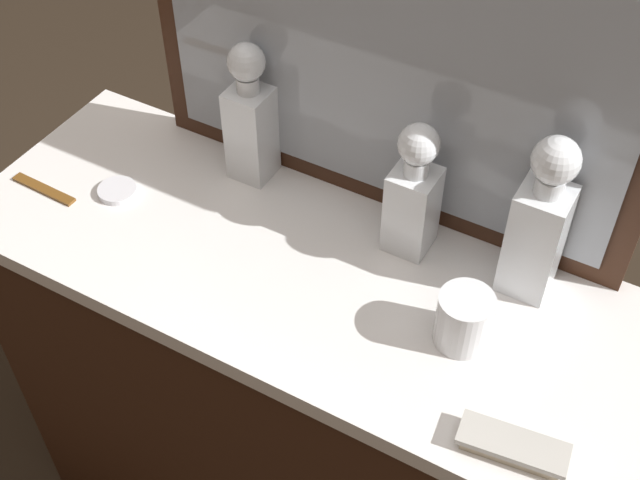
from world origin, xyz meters
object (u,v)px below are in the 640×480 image
(crystal_tumbler_right, at_px, (464,321))
(crystal_decanter_front, at_px, (251,125))
(silver_brush_rear, at_px, (513,446))
(tortoiseshell_comb, at_px, (44,189))
(crystal_decanter_far_right, at_px, (413,200))
(crystal_decanter_right, at_px, (538,231))
(porcelain_dish, at_px, (117,191))

(crystal_tumbler_right, bearing_deg, crystal_decanter_front, 160.44)
(silver_brush_rear, relative_size, tortoiseshell_comb, 1.13)
(tortoiseshell_comb, bearing_deg, crystal_tumbler_right, 4.24)
(crystal_decanter_far_right, bearing_deg, crystal_tumbler_right, -42.78)
(crystal_decanter_right, height_order, tortoiseshell_comb, crystal_decanter_right)
(crystal_tumbler_right, distance_m, tortoiseshell_comb, 0.82)
(crystal_decanter_right, bearing_deg, porcelain_dish, -167.76)
(porcelain_dish, xyz_separation_m, tortoiseshell_comb, (-0.13, -0.06, -0.00))
(crystal_decanter_far_right, xyz_separation_m, crystal_tumbler_right, (0.16, -0.15, -0.06))
(crystal_tumbler_right, bearing_deg, silver_brush_rear, -46.80)
(porcelain_dish, relative_size, tortoiseshell_comb, 0.51)
(crystal_decanter_right, bearing_deg, crystal_decanter_far_right, -176.60)
(crystal_decanter_far_right, bearing_deg, tortoiseshell_comb, -162.22)
(crystal_tumbler_right, bearing_deg, crystal_decanter_right, 73.53)
(porcelain_dish, height_order, tortoiseshell_comb, porcelain_dish)
(silver_brush_rear, bearing_deg, crystal_tumbler_right, 133.20)
(crystal_decanter_front, distance_m, crystal_decanter_right, 0.55)
(crystal_decanter_right, bearing_deg, silver_brush_rear, -73.35)
(crystal_decanter_right, distance_m, silver_brush_rear, 0.34)
(crystal_decanter_front, bearing_deg, crystal_decanter_far_right, -4.81)
(tortoiseshell_comb, bearing_deg, crystal_decanter_right, 14.44)
(tortoiseshell_comb, bearing_deg, crystal_decanter_far_right, 17.78)
(crystal_tumbler_right, height_order, porcelain_dish, crystal_tumbler_right)
(crystal_decanter_front, xyz_separation_m, crystal_decanter_far_right, (0.34, -0.03, -0.01))
(crystal_decanter_far_right, distance_m, porcelain_dish, 0.56)
(crystal_decanter_far_right, bearing_deg, crystal_decanter_front, 175.19)
(crystal_decanter_front, relative_size, crystal_decanter_right, 0.92)
(crystal_decanter_right, relative_size, crystal_tumbler_right, 3.20)
(crystal_decanter_right, bearing_deg, crystal_tumbler_right, -106.47)
(crystal_decanter_front, xyz_separation_m, crystal_tumbler_right, (0.50, -0.18, -0.07))
(crystal_decanter_front, height_order, crystal_decanter_far_right, crystal_decanter_front)
(crystal_decanter_front, bearing_deg, crystal_decanter_right, -1.68)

